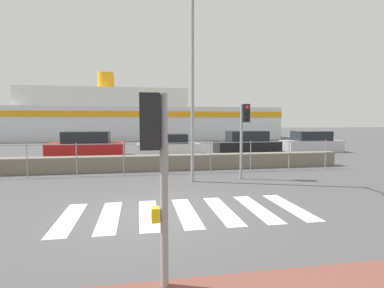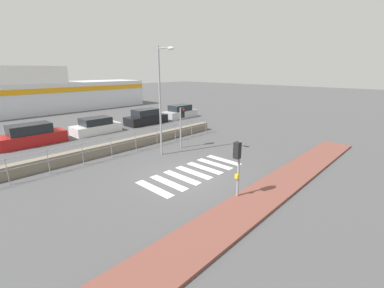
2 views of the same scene
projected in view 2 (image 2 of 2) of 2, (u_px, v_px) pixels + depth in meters
ground_plane at (183, 177)px, 13.25m from camera, size 160.00×160.00×0.00m
sidewalk_brick at (253, 203)px, 10.53m from camera, size 24.00×1.80×0.12m
crosswalk at (193, 172)px, 13.82m from camera, size 5.85×2.40×0.01m
seawall at (117, 146)px, 17.30m from camera, size 18.21×0.55×0.69m
harbor_fence at (124, 141)px, 16.58m from camera, size 16.43×0.04×1.34m
traffic_light_near at (237, 158)px, 10.47m from camera, size 0.34×0.32×2.55m
traffic_light_far at (182, 119)px, 17.67m from camera, size 0.34×0.32×2.83m
streetlamp at (162, 91)px, 15.43m from camera, size 0.32×1.37×6.67m
ferry_boat at (12, 95)px, 30.74m from camera, size 31.95×6.24×7.57m
parked_car_red at (31, 136)px, 18.80m from camera, size 4.57×1.83×1.54m
parked_car_white at (96, 126)px, 22.35m from camera, size 3.98×1.86×1.35m
parked_car_black at (146, 118)px, 26.09m from camera, size 4.31×1.79×1.52m
parked_car_silver at (180, 112)px, 29.44m from camera, size 4.03×1.76×1.47m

